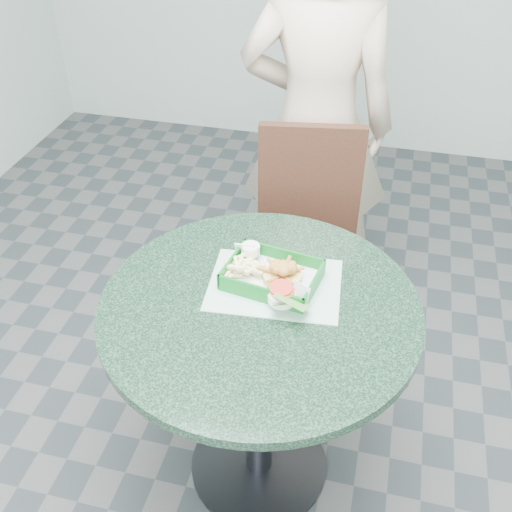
% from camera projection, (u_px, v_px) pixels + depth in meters
% --- Properties ---
extents(floor, '(4.00, 5.00, 0.02)m').
position_uv_depth(floor, '(259.00, 465.00, 2.10)').
color(floor, '#303335').
rests_on(floor, ground).
extents(cafe_table, '(0.88, 0.88, 0.75)m').
position_uv_depth(cafe_table, '(259.00, 352.00, 1.74)').
color(cafe_table, '#2B2C32').
rests_on(cafe_table, floor).
extents(dining_chair, '(0.39, 0.39, 0.93)m').
position_uv_depth(dining_chair, '(303.00, 231.00, 2.29)').
color(dining_chair, '#4E2D1A').
rests_on(dining_chair, floor).
extents(diner_person, '(0.70, 0.49, 1.83)m').
position_uv_depth(diner_person, '(318.00, 106.00, 2.28)').
color(diner_person, '#CCB097').
rests_on(diner_person, floor).
extents(placemat, '(0.39, 0.30, 0.00)m').
position_uv_depth(placemat, '(275.00, 290.00, 1.70)').
color(placemat, '#99C8B6').
rests_on(placemat, cafe_table).
extents(food_basket, '(0.25, 0.19, 0.05)m').
position_uv_depth(food_basket, '(272.00, 283.00, 1.69)').
color(food_basket, '#0A631B').
rests_on(food_basket, placemat).
extents(crab_sandwich, '(0.11, 0.11, 0.07)m').
position_uv_depth(crab_sandwich, '(283.00, 275.00, 1.67)').
color(crab_sandwich, '#D5B55C').
rests_on(crab_sandwich, food_basket).
extents(fries_pile, '(0.14, 0.15, 0.04)m').
position_uv_depth(fries_pile, '(243.00, 273.00, 1.70)').
color(fries_pile, '#FFE3A2').
rests_on(fries_pile, food_basket).
extents(sauce_ramekin, '(0.05, 0.05, 0.03)m').
position_uv_depth(sauce_ramekin, '(246.00, 257.00, 1.74)').
color(sauce_ramekin, white).
rests_on(sauce_ramekin, food_basket).
extents(garnish_cup, '(0.11, 0.11, 0.04)m').
position_uv_depth(garnish_cup, '(290.00, 301.00, 1.60)').
color(garnish_cup, white).
rests_on(garnish_cup, food_basket).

